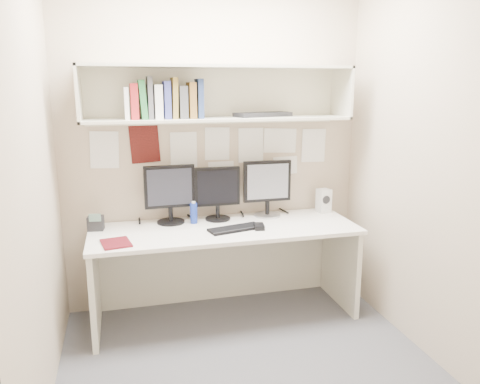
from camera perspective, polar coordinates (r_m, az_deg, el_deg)
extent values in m
cube|color=#4E4D53|center=(3.28, 0.86, -19.89)|extent=(2.40, 2.00, 0.01)
cube|color=#B8A58D|center=(3.76, -3.11, 5.59)|extent=(2.40, 0.02, 2.60)
cube|color=#B8A58D|center=(1.88, 9.08, -2.02)|extent=(2.40, 0.02, 2.60)
cube|color=#B8A58D|center=(2.74, -24.01, 1.74)|extent=(0.02, 2.00, 2.60)
cube|color=#B8A58D|center=(3.32, 21.38, 3.75)|extent=(0.02, 2.00, 2.60)
cube|color=white|center=(3.54, -1.84, -4.55)|extent=(2.00, 0.70, 0.03)
cube|color=beige|center=(3.97, -2.85, -8.19)|extent=(1.96, 0.02, 0.70)
cube|color=beige|center=(3.55, -2.52, 8.89)|extent=(2.00, 0.38, 0.02)
cube|color=beige|center=(3.54, -2.58, 15.03)|extent=(2.00, 0.38, 0.02)
cube|color=beige|center=(3.72, -3.14, 12.00)|extent=(2.00, 0.02, 0.40)
cube|color=beige|center=(3.47, -19.06, 11.26)|extent=(0.02, 0.38, 0.40)
cube|color=beige|center=(3.87, 12.26, 11.77)|extent=(0.02, 0.38, 0.40)
cylinder|color=black|center=(3.69, -8.42, -3.62)|extent=(0.21, 0.21, 0.02)
cylinder|color=black|center=(3.67, -8.45, -2.71)|extent=(0.03, 0.03, 0.11)
cube|color=black|center=(3.63, -8.59, 0.66)|extent=(0.39, 0.05, 0.33)
cube|color=black|center=(3.61, -8.55, 0.59)|extent=(0.34, 0.02, 0.28)
cylinder|color=black|center=(3.74, -2.73, -3.26)|extent=(0.20, 0.20, 0.01)
cylinder|color=black|center=(3.73, -2.74, -2.41)|extent=(0.03, 0.03, 0.10)
cube|color=black|center=(3.69, -2.81, 0.68)|extent=(0.36, 0.04, 0.31)
cube|color=black|center=(3.67, -2.74, 0.62)|extent=(0.32, 0.00, 0.26)
cylinder|color=#A5A5AA|center=(3.84, 3.34, -2.82)|extent=(0.21, 0.21, 0.02)
cylinder|color=black|center=(3.83, 3.35, -1.93)|extent=(0.04, 0.04, 0.11)
cube|color=black|center=(3.79, 3.34, 1.33)|extent=(0.39, 0.04, 0.33)
cube|color=#A5A5AA|center=(3.77, 3.43, 1.27)|extent=(0.34, 0.01, 0.28)
cube|color=black|center=(3.47, -0.58, -4.48)|extent=(0.42, 0.23, 0.02)
cube|color=black|center=(3.50, 2.34, -4.23)|extent=(0.09, 0.13, 0.04)
cube|color=silver|center=(4.00, 10.15, -1.04)|extent=(0.11, 0.11, 0.20)
cylinder|color=black|center=(3.94, 10.48, -0.94)|extent=(0.07, 0.02, 0.07)
cylinder|color=navy|center=(3.64, -5.66, -2.59)|extent=(0.06, 0.06, 0.16)
cylinder|color=white|center=(3.61, -5.69, -1.30)|extent=(0.03, 0.03, 0.02)
cube|color=#530E15|center=(3.28, -14.88, -6.04)|extent=(0.22, 0.25, 0.01)
cube|color=black|center=(3.62, -17.17, -3.65)|extent=(0.12, 0.11, 0.10)
cube|color=#4C6659|center=(3.56, -17.27, -3.01)|extent=(0.08, 0.02, 0.06)
cube|color=white|center=(3.45, -13.67, 10.47)|extent=(0.03, 0.18, 0.22)
cube|color=#A91F21|center=(3.45, -12.77, 10.72)|extent=(0.05, 0.18, 0.25)
cube|color=#236B34|center=(3.45, -11.77, 10.97)|extent=(0.04, 0.18, 0.27)
cube|color=#49494E|center=(3.46, -10.93, 11.21)|extent=(0.03, 0.18, 0.30)
cube|color=white|center=(3.46, -9.96, 10.78)|extent=(0.06, 0.18, 0.24)
cube|color=#363C87|center=(3.47, -8.91, 11.02)|extent=(0.05, 0.18, 0.27)
cube|color=olive|center=(3.47, -8.02, 11.25)|extent=(0.04, 0.18, 0.29)
cube|color=#414144|center=(3.48, -7.01, 10.81)|extent=(0.06, 0.18, 0.23)
cube|color=brown|center=(3.49, -5.92, 11.05)|extent=(0.05, 0.18, 0.26)
cube|color=navy|center=(3.50, -4.99, 11.27)|extent=(0.04, 0.18, 0.28)
cube|color=black|center=(3.67, 2.80, 9.43)|extent=(0.48, 0.29, 0.03)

